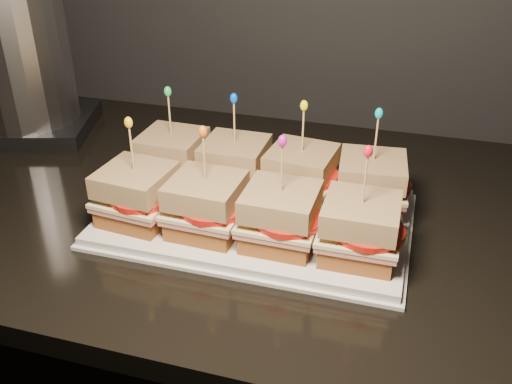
# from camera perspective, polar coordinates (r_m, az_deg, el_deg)

# --- Properties ---
(granite_slab) EXTENTS (2.43, 0.75, 0.04)m
(granite_slab) POSITION_cam_1_polar(r_m,az_deg,el_deg) (0.95, 7.71, -2.98)
(granite_slab) COLOR black
(granite_slab) RESTS_ON cabinet
(platter) EXTENTS (0.47, 0.29, 0.02)m
(platter) POSITION_cam_1_polar(r_m,az_deg,el_deg) (0.90, -0.00, -2.55)
(platter) COLOR silver
(platter) RESTS_ON granite_slab
(platter_rim) EXTENTS (0.48, 0.30, 0.01)m
(platter_rim) POSITION_cam_1_polar(r_m,az_deg,el_deg) (0.90, -0.00, -2.87)
(platter_rim) COLOR silver
(platter_rim) RESTS_ON granite_slab
(sandwich_0_bread_bot) EXTENTS (0.10, 0.10, 0.03)m
(sandwich_0_bread_bot) POSITION_cam_1_polar(r_m,az_deg,el_deg) (1.00, -8.19, 2.00)
(sandwich_0_bread_bot) COLOR brown
(sandwich_0_bread_bot) RESTS_ON platter
(sandwich_0_ham) EXTENTS (0.11, 0.11, 0.01)m
(sandwich_0_ham) POSITION_cam_1_polar(r_m,az_deg,el_deg) (0.99, -8.26, 2.91)
(sandwich_0_ham) COLOR #BE5C54
(sandwich_0_ham) RESTS_ON sandwich_0_bread_bot
(sandwich_0_cheese) EXTENTS (0.11, 0.11, 0.01)m
(sandwich_0_cheese) POSITION_cam_1_polar(r_m,az_deg,el_deg) (0.99, -8.29, 3.27)
(sandwich_0_cheese) COLOR beige
(sandwich_0_cheese) RESTS_ON sandwich_0_ham
(sandwich_0_tomato) EXTENTS (0.10, 0.10, 0.01)m
(sandwich_0_tomato) POSITION_cam_1_polar(r_m,az_deg,el_deg) (0.97, -7.82, 3.43)
(sandwich_0_tomato) COLOR red
(sandwich_0_tomato) RESTS_ON sandwich_0_cheese
(sandwich_0_bread_top) EXTENTS (0.10, 0.10, 0.03)m
(sandwich_0_bread_top) POSITION_cam_1_polar(r_m,az_deg,el_deg) (0.97, -8.41, 4.81)
(sandwich_0_bread_top) COLOR #5D320F
(sandwich_0_bread_top) RESTS_ON sandwich_0_tomato
(sandwich_0_pick) EXTENTS (0.00, 0.00, 0.09)m
(sandwich_0_pick) POSITION_cam_1_polar(r_m,az_deg,el_deg) (0.95, -8.62, 7.37)
(sandwich_0_pick) COLOR tan
(sandwich_0_pick) RESTS_ON sandwich_0_bread_top
(sandwich_0_frill) EXTENTS (0.01, 0.01, 0.02)m
(sandwich_0_frill) POSITION_cam_1_polar(r_m,az_deg,el_deg) (0.94, -8.82, 9.91)
(sandwich_0_frill) COLOR green
(sandwich_0_frill) RESTS_ON sandwich_0_pick
(sandwich_1_bread_bot) EXTENTS (0.10, 0.10, 0.03)m
(sandwich_1_bread_bot) POSITION_cam_1_polar(r_m,az_deg,el_deg) (0.96, -2.07, 1.15)
(sandwich_1_bread_bot) COLOR brown
(sandwich_1_bread_bot) RESTS_ON platter
(sandwich_1_ham) EXTENTS (0.11, 0.10, 0.01)m
(sandwich_1_ham) POSITION_cam_1_polar(r_m,az_deg,el_deg) (0.95, -2.09, 2.09)
(sandwich_1_ham) COLOR #BE5C54
(sandwich_1_ham) RESTS_ON sandwich_1_bread_bot
(sandwich_1_cheese) EXTENTS (0.11, 0.11, 0.01)m
(sandwich_1_cheese) POSITION_cam_1_polar(r_m,az_deg,el_deg) (0.95, -2.10, 2.46)
(sandwich_1_cheese) COLOR beige
(sandwich_1_cheese) RESTS_ON sandwich_1_ham
(sandwich_1_tomato) EXTENTS (0.10, 0.10, 0.01)m
(sandwich_1_tomato) POSITION_cam_1_polar(r_m,az_deg,el_deg) (0.94, -1.52, 2.62)
(sandwich_1_tomato) COLOR red
(sandwich_1_tomato) RESTS_ON sandwich_1_cheese
(sandwich_1_bread_top) EXTENTS (0.10, 0.10, 0.03)m
(sandwich_1_bread_top) POSITION_cam_1_polar(r_m,az_deg,el_deg) (0.93, -2.13, 4.05)
(sandwich_1_bread_top) COLOR #5D320F
(sandwich_1_bread_top) RESTS_ON sandwich_1_tomato
(sandwich_1_pick) EXTENTS (0.00, 0.00, 0.09)m
(sandwich_1_pick) POSITION_cam_1_polar(r_m,az_deg,el_deg) (0.92, -2.18, 6.71)
(sandwich_1_pick) COLOR tan
(sandwich_1_pick) RESTS_ON sandwich_1_bread_top
(sandwich_1_frill) EXTENTS (0.01, 0.01, 0.02)m
(sandwich_1_frill) POSITION_cam_1_polar(r_m,az_deg,el_deg) (0.90, -2.24, 9.35)
(sandwich_1_frill) COLOR blue
(sandwich_1_frill) RESTS_ON sandwich_1_pick
(sandwich_2_bread_bot) EXTENTS (0.11, 0.11, 0.03)m
(sandwich_2_bread_bot) POSITION_cam_1_polar(r_m,az_deg,el_deg) (0.93, 4.46, 0.23)
(sandwich_2_bread_bot) COLOR brown
(sandwich_2_bread_bot) RESTS_ON platter
(sandwich_2_ham) EXTENTS (0.12, 0.12, 0.01)m
(sandwich_2_ham) POSITION_cam_1_polar(r_m,az_deg,el_deg) (0.92, 4.50, 1.18)
(sandwich_2_ham) COLOR #BE5C54
(sandwich_2_ham) RESTS_ON sandwich_2_bread_bot
(sandwich_2_cheese) EXTENTS (0.12, 0.12, 0.01)m
(sandwich_2_cheese) POSITION_cam_1_polar(r_m,az_deg,el_deg) (0.92, 4.51, 1.57)
(sandwich_2_cheese) COLOR beige
(sandwich_2_cheese) RESTS_ON sandwich_2_ham
(sandwich_2_tomato) EXTENTS (0.10, 0.10, 0.01)m
(sandwich_2_tomato) POSITION_cam_1_polar(r_m,az_deg,el_deg) (0.91, 5.19, 1.71)
(sandwich_2_tomato) COLOR red
(sandwich_2_tomato) RESTS_ON sandwich_2_cheese
(sandwich_2_bread_top) EXTENTS (0.11, 0.11, 0.03)m
(sandwich_2_bread_top) POSITION_cam_1_polar(r_m,az_deg,el_deg) (0.91, 4.59, 3.18)
(sandwich_2_bread_top) COLOR #5D320F
(sandwich_2_bread_top) RESTS_ON sandwich_2_tomato
(sandwich_2_pick) EXTENTS (0.00, 0.00, 0.09)m
(sandwich_2_pick) POSITION_cam_1_polar(r_m,az_deg,el_deg) (0.89, 4.71, 5.90)
(sandwich_2_pick) COLOR tan
(sandwich_2_pick) RESTS_ON sandwich_2_bread_top
(sandwich_2_frill) EXTENTS (0.01, 0.01, 0.02)m
(sandwich_2_frill) POSITION_cam_1_polar(r_m,az_deg,el_deg) (0.87, 4.83, 8.61)
(sandwich_2_frill) COLOR #F9F403
(sandwich_2_frill) RESTS_ON sandwich_2_pick
(sandwich_3_bread_bot) EXTENTS (0.11, 0.11, 0.03)m
(sandwich_3_bread_bot) POSITION_cam_1_polar(r_m,az_deg,el_deg) (0.92, 11.25, -0.73)
(sandwich_3_bread_bot) COLOR brown
(sandwich_3_bread_bot) RESTS_ON platter
(sandwich_3_ham) EXTENTS (0.12, 0.11, 0.01)m
(sandwich_3_ham) POSITION_cam_1_polar(r_m,az_deg,el_deg) (0.91, 11.36, 0.22)
(sandwich_3_ham) COLOR #BE5C54
(sandwich_3_ham) RESTS_ON sandwich_3_bread_bot
(sandwich_3_cheese) EXTENTS (0.12, 0.12, 0.01)m
(sandwich_3_cheese) POSITION_cam_1_polar(r_m,az_deg,el_deg) (0.91, 11.40, 0.61)
(sandwich_3_cheese) COLOR beige
(sandwich_3_cheese) RESTS_ON sandwich_3_ham
(sandwich_3_tomato) EXTENTS (0.10, 0.10, 0.01)m
(sandwich_3_tomato) POSITION_cam_1_polar(r_m,az_deg,el_deg) (0.90, 12.16, 0.74)
(sandwich_3_tomato) COLOR red
(sandwich_3_tomato) RESTS_ON sandwich_3_cheese
(sandwich_3_bread_top) EXTENTS (0.11, 0.11, 0.03)m
(sandwich_3_bread_top) POSITION_cam_1_polar(r_m,az_deg,el_deg) (0.90, 11.58, 2.24)
(sandwich_3_bread_top) COLOR #5D320F
(sandwich_3_bread_top) RESTS_ON sandwich_3_tomato
(sandwich_3_pick) EXTENTS (0.00, 0.00, 0.09)m
(sandwich_3_pick) POSITION_cam_1_polar(r_m,az_deg,el_deg) (0.88, 11.89, 4.97)
(sandwich_3_pick) COLOR tan
(sandwich_3_pick) RESTS_ON sandwich_3_bread_top
(sandwich_3_frill) EXTENTS (0.01, 0.01, 0.02)m
(sandwich_3_frill) POSITION_cam_1_polar(r_m,az_deg,el_deg) (0.86, 12.20, 7.70)
(sandwich_3_frill) COLOR #03B1B4
(sandwich_3_frill) RESTS_ON sandwich_3_pick
(sandwich_4_bread_bot) EXTENTS (0.11, 0.11, 0.03)m
(sandwich_4_bread_bot) POSITION_cam_1_polar(r_m,az_deg,el_deg) (0.89, -11.63, -1.85)
(sandwich_4_bread_bot) COLOR brown
(sandwich_4_bread_bot) RESTS_ON platter
(sandwich_4_ham) EXTENTS (0.12, 0.11, 0.01)m
(sandwich_4_ham) POSITION_cam_1_polar(r_m,az_deg,el_deg) (0.88, -11.74, -0.88)
(sandwich_4_ham) COLOR #BE5C54
(sandwich_4_ham) RESTS_ON sandwich_4_bread_bot
(sandwich_4_cheese) EXTENTS (0.12, 0.12, 0.01)m
(sandwich_4_cheese) POSITION_cam_1_polar(r_m,az_deg,el_deg) (0.88, -11.79, -0.48)
(sandwich_4_cheese) COLOR beige
(sandwich_4_cheese) RESTS_ON sandwich_4_ham
(sandwich_4_tomato) EXTENTS (0.10, 0.10, 0.01)m
(sandwich_4_tomato) POSITION_cam_1_polar(r_m,az_deg,el_deg) (0.87, -11.31, -0.36)
(sandwich_4_tomato) COLOR red
(sandwich_4_tomato) RESTS_ON sandwich_4_cheese
(sandwich_4_bread_top) EXTENTS (0.11, 0.11, 0.03)m
(sandwich_4_bread_top) POSITION_cam_1_polar(r_m,az_deg,el_deg) (0.87, -11.98, 1.18)
(sandwich_4_bread_top) COLOR #5D320F
(sandwich_4_bread_top) RESTS_ON sandwich_4_tomato
(sandwich_4_pick) EXTENTS (0.00, 0.00, 0.09)m
(sandwich_4_pick) POSITION_cam_1_polar(r_m,az_deg,el_deg) (0.84, -12.31, 3.99)
(sandwich_4_pick) COLOR tan
(sandwich_4_pick) RESTS_ON sandwich_4_bread_top
(sandwich_4_frill) EXTENTS (0.01, 0.01, 0.02)m
(sandwich_4_frill) POSITION_cam_1_polar(r_m,az_deg,el_deg) (0.83, -12.64, 6.80)
(sandwich_4_frill) COLOR yellow
(sandwich_4_frill) RESTS_ON sandwich_4_pick
(sandwich_5_bread_bot) EXTENTS (0.10, 0.10, 0.03)m
(sandwich_5_bread_bot) POSITION_cam_1_polar(r_m,az_deg,el_deg) (0.85, -4.90, -2.99)
(sandwich_5_bread_bot) COLOR brown
(sandwich_5_bread_bot) RESTS_ON platter
(sandwich_5_ham) EXTENTS (0.11, 0.11, 0.01)m
(sandwich_5_ham) POSITION_cam_1_polar(r_m,az_deg,el_deg) (0.84, -4.95, -1.98)
(sandwich_5_ham) COLOR #BE5C54
(sandwich_5_ham) RESTS_ON sandwich_5_bread_bot
(sandwich_5_cheese) EXTENTS (0.11, 0.11, 0.01)m
(sandwich_5_cheese) POSITION_cam_1_polar(r_m,az_deg,el_deg) (0.84, -4.97, -1.57)
(sandwich_5_cheese) COLOR beige
(sandwich_5_cheese) RESTS_ON sandwich_5_ham
(sandwich_5_tomato) EXTENTS (0.10, 0.10, 0.01)m
(sandwich_5_tomato) POSITION_cam_1_polar(r_m,az_deg,el_deg) (0.82, -4.36, -1.45)
(sandwich_5_tomato) COLOR red
(sandwich_5_tomato) RESTS_ON sandwich_5_cheese
(sandwich_5_bread_top) EXTENTS (0.10, 0.10, 0.03)m
(sandwich_5_bread_top) POSITION_cam_1_polar(r_m,az_deg,el_deg) (0.82, -5.06, 0.16)
(sandwich_5_bread_top) COLOR #5D320F
(sandwich_5_bread_top) RESTS_ON sandwich_5_tomato
(sandwich_5_pick) EXTENTS (0.00, 0.00, 0.09)m
(sandwich_5_pick) POSITION_cam_1_polar(r_m,az_deg,el_deg) (0.80, -5.21, 3.10)
(sandwich_5_pick) COLOR tan
(sandwich_5_pick) RESTS_ON sandwich_5_bread_top
(sandwich_5_frill) EXTENTS (0.01, 0.01, 0.02)m
(sandwich_5_frill) POSITION_cam_1_polar(r_m,az_deg,el_deg) (0.78, -5.35, 6.05)
(sandwich_5_frill) COLOR orange
(sandwich_5_frill) RESTS_ON sandwich_5_pick
(sandwich_6_bread_bot) EXTENTS (0.10, 0.10, 0.03)m
(sandwich_6_bread_bot) POSITION_cam_1_polar(r_m,az_deg,el_deg) (0.82, 2.42, -4.18)
(sandwich_6_bread_bot) COLOR brown
(sandwich_6_bread_bot) RESTS_ON platter
(sandwich_6_ham) EXTENTS (0.11, 0.11, 0.01)m
(sandwich_6_ham) POSITION_cam_1_polar(r_m,az_deg,el_deg) (0.81, 2.45, -3.15)
(sandwich_6_ham) COLOR #BE5C54
(sandwich_6_ham) RESTS_ON sandwich_6_bread_bot
(sandwich_6_cheese) EXTENTS (0.11, 0.11, 0.01)m
(sandwich_6_cheese) POSITION_cam_1_polar(r_m,az_deg,el_deg) (0.81, 2.46, -2.73)
(sandwich_6_cheese) COLOR beige
(sandwich_6_cheese) RESTS_ON sandwich_6_ham
(sandwich_6_tomato) EXTENTS (0.10, 0.10, 0.01)m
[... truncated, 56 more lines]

